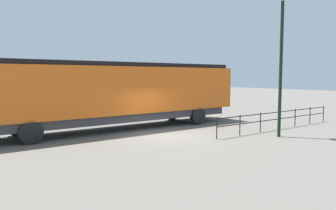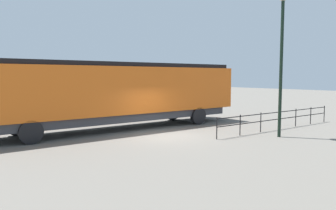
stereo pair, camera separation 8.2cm
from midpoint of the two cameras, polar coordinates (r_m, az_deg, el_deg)
name	(u,v)px [view 1 (the left image)]	position (r m, az deg, el deg)	size (l,w,h in m)	color
ground_plane	(167,136)	(16.97, -0.33, -5.43)	(120.00, 120.00, 0.00)	#666059
locomotive	(123,92)	(19.29, -7.95, 2.33)	(3.04, 15.98, 3.86)	orange
lamp_post	(282,33)	(17.56, 19.10, 11.84)	(0.56, 0.56, 7.33)	black
platform_fence	(279,117)	(20.15, 18.64, -2.00)	(0.05, 10.32, 1.09)	black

